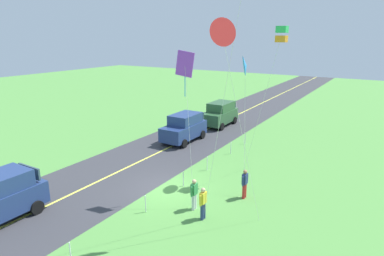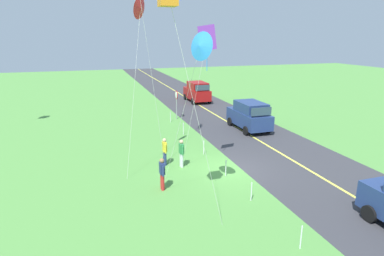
{
  "view_description": "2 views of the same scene",
  "coord_description": "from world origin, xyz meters",
  "views": [
    {
      "loc": [
        13.98,
        10.29,
        8.37
      ],
      "look_at": [
        1.18,
        2.47,
        4.2
      ],
      "focal_mm": 31.18,
      "sensor_mm": 36.0,
      "label": 1
    },
    {
      "loc": [
        -15.14,
        7.24,
        7.1
      ],
      "look_at": [
        0.69,
        2.1,
        2.37
      ],
      "focal_mm": 30.05,
      "sensor_mm": 36.0,
      "label": 2
    }
  ],
  "objects": [
    {
      "name": "car_parked_east_far",
      "position": [
        18.95,
        -4.43,
        1.15
      ],
      "size": [
        4.4,
        2.12,
        2.24
      ],
      "color": "maroon",
      "rests_on": "ground"
    },
    {
      "name": "person_child_watcher",
      "position": [
        1.72,
        3.41,
        0.86
      ],
      "size": [
        0.58,
        0.22,
        1.6
      ],
      "rotation": [
        0.0,
        0.0,
        2.24
      ],
      "color": "navy",
      "rests_on": "ground"
    },
    {
      "name": "fence_post_2",
      "position": [
        -3.59,
        0.7,
        0.45
      ],
      "size": [
        0.05,
        0.05,
        0.9
      ],
      "primitive_type": "cylinder",
      "color": "silver",
      "rests_on": "ground"
    },
    {
      "name": "asphalt_road",
      "position": [
        0.0,
        -4.0,
        0.0
      ],
      "size": [
        120.0,
        7.0,
        0.0
      ],
      "primitive_type": "cube",
      "color": "#38383D",
      "rests_on": "ground"
    },
    {
      "name": "road_centre_stripe",
      "position": [
        0.0,
        -4.0,
        0.01
      ],
      "size": [
        120.0,
        0.16,
        0.0
      ],
      "primitive_type": "cube",
      "color": "#E5E04C",
      "rests_on": "asphalt_road"
    },
    {
      "name": "person_adult_companion",
      "position": [
        -1.28,
        4.24,
        0.86
      ],
      "size": [
        0.58,
        0.22,
        1.6
      ],
      "rotation": [
        0.0,
        0.0,
        0.8
      ],
      "color": "red",
      "rests_on": "ground"
    },
    {
      "name": "fence_post_1",
      "position": [
        -7.17,
        0.7,
        0.45
      ],
      "size": [
        0.05,
        0.05,
        0.9
      ],
      "primitive_type": "cylinder",
      "color": "silver",
      "rests_on": "ground"
    },
    {
      "name": "fence_post_6",
      "position": [
        11.07,
        0.7,
        0.45
      ],
      "size": [
        0.05,
        0.05,
        0.9
      ],
      "primitive_type": "cylinder",
      "color": "silver",
      "rests_on": "ground"
    },
    {
      "name": "fence_post_4",
      "position": [
        2.64,
        0.7,
        0.45
      ],
      "size": [
        0.05,
        0.05,
        0.9
      ],
      "primitive_type": "cylinder",
      "color": "silver",
      "rests_on": "ground"
    },
    {
      "name": "person_adult_near",
      "position": [
        1.15,
        2.58,
        0.86
      ],
      "size": [
        0.58,
        0.22,
        1.6
      ],
      "rotation": [
        0.0,
        0.0,
        3.7
      ],
      "color": "silver",
      "rests_on": "ground"
    },
    {
      "name": "car_suv_foreground",
      "position": [
        6.86,
        -4.66,
        1.15
      ],
      "size": [
        4.4,
        2.12,
        2.24
      ],
      "color": "navy",
      "rests_on": "ground"
    },
    {
      "name": "kite_pink_drift",
      "position": [
        2.12,
        4.4,
        8.46
      ],
      "size": [
        2.23,
        1.83,
        9.04
      ],
      "color": "silver",
      "rests_on": "ground"
    },
    {
      "name": "kite_red_low",
      "position": [
        0.22,
        1.48,
        6.93
      ],
      "size": [
        1.01,
        1.65,
        7.71
      ],
      "color": "silver",
      "rests_on": "ground"
    },
    {
      "name": "fence_post_3",
      "position": [
        -0.77,
        0.7,
        0.45
      ],
      "size": [
        0.05,
        0.05,
        0.9
      ],
      "primitive_type": "cylinder",
      "color": "silver",
      "rests_on": "ground"
    },
    {
      "name": "stop_sign",
      "position": [
        11.93,
        -0.1,
        1.8
      ],
      "size": [
        0.76,
        0.08,
        2.56
      ],
      "color": "gray",
      "rests_on": "ground"
    },
    {
      "name": "ground_plane",
      "position": [
        0.0,
        0.0,
        -0.05
      ],
      "size": [
        120.0,
        120.0,
        0.1
      ],
      "primitive_type": "cube",
      "color": "#549342"
    },
    {
      "name": "kite_blue_mid",
      "position": [
        -3.41,
        3.11,
        6.75
      ],
      "size": [
        2.71,
        1.54,
        7.33
      ],
      "color": "silver",
      "rests_on": "ground"
    },
    {
      "name": "fence_post_5",
      "position": [
        7.11,
        0.7,
        0.45
      ],
      "size": [
        0.05,
        0.05,
        0.9
      ],
      "primitive_type": "cylinder",
      "color": "silver",
      "rests_on": "ground"
    }
  ]
}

